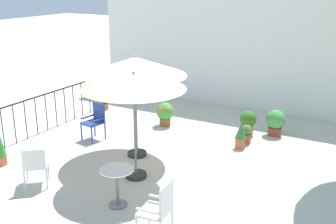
% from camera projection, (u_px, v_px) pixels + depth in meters
% --- Properties ---
extents(ground_plane, '(60.00, 60.00, 0.00)m').
position_uv_depth(ground_plane, '(164.00, 161.00, 9.36)').
color(ground_plane, beige).
extents(villa_facade, '(9.79, 0.30, 3.80)m').
position_uv_depth(villa_facade, '(241.00, 46.00, 12.77)').
color(villa_facade, white).
rests_on(villa_facade, ground).
extents(terrace_railing, '(0.03, 5.69, 1.01)m').
position_uv_depth(terrace_railing, '(41.00, 108.00, 10.86)').
color(terrace_railing, black).
rests_on(terrace_railing, ground).
extents(patio_umbrella_0, '(2.27, 2.27, 2.35)m').
position_uv_depth(patio_umbrella_0, '(135.00, 67.00, 9.00)').
color(patio_umbrella_0, '#2D2D2D').
rests_on(patio_umbrella_0, ground).
extents(patio_umbrella_1, '(2.04, 2.04, 2.22)m').
position_uv_depth(patio_umbrella_1, '(134.00, 83.00, 7.98)').
color(patio_umbrella_1, '#2D2D2D').
rests_on(patio_umbrella_1, ground).
extents(cafe_table_0, '(0.61, 0.61, 0.72)m').
position_uv_depth(cafe_table_0, '(117.00, 181.00, 7.37)').
color(cafe_table_0, white).
rests_on(cafe_table_0, ground).
extents(patio_chair_1, '(0.52, 0.54, 0.92)m').
position_uv_depth(patio_chair_1, '(95.00, 119.00, 10.47)').
color(patio_chair_1, '#253F92').
rests_on(patio_chair_1, ground).
extents(patio_chair_2, '(0.49, 0.53, 0.98)m').
position_uv_depth(patio_chair_2, '(160.00, 207.00, 6.40)').
color(patio_chair_2, silver).
rests_on(patio_chair_2, ground).
extents(patio_chair_3, '(0.65, 0.65, 0.84)m').
position_uv_depth(patio_chair_3, '(35.00, 164.00, 8.05)').
color(patio_chair_3, white).
rests_on(patio_chair_3, ground).
extents(potted_plant_0, '(0.25, 0.25, 0.48)m').
position_uv_depth(potted_plant_0, '(247.00, 134.00, 10.25)').
color(potted_plant_0, brown).
rests_on(potted_plant_0, ground).
extents(potted_plant_1, '(0.32, 0.32, 0.51)m').
position_uv_depth(potted_plant_1, '(104.00, 101.00, 12.90)').
color(potted_plant_1, '#C05E31').
rests_on(potted_plant_1, ground).
extents(potted_plant_2, '(0.25, 0.25, 0.83)m').
position_uv_depth(potted_plant_2, '(0.00, 147.00, 9.03)').
color(potted_plant_2, '#CB6542').
rests_on(potted_plant_2, ground).
extents(potted_plant_3, '(0.44, 0.44, 0.64)m').
position_uv_depth(potted_plant_3, '(248.00, 121.00, 10.81)').
color(potted_plant_3, '#B86036').
rests_on(potted_plant_3, ground).
extents(potted_plant_4, '(0.50, 0.50, 0.68)m').
position_uv_depth(potted_plant_4, '(275.00, 121.00, 10.76)').
color(potted_plant_4, brown).
rests_on(potted_plant_4, ground).
extents(potted_plant_5, '(0.48, 0.49, 0.66)m').
position_uv_depth(potted_plant_5, '(165.00, 113.00, 11.45)').
color(potted_plant_5, brown).
rests_on(potted_plant_5, ground).
extents(potted_plant_6, '(0.27, 0.27, 0.64)m').
position_uv_depth(potted_plant_6, '(241.00, 135.00, 9.92)').
color(potted_plant_6, '#B0593A').
rests_on(potted_plant_6, ground).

